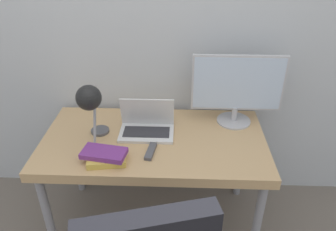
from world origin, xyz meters
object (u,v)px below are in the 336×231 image
at_px(laptop, 147,126).
at_px(desk_lamp, 90,101).
at_px(monitor, 237,87).
at_px(book_stack, 105,156).

distance_m(laptop, desk_lamp, 0.40).
bearing_deg(monitor, desk_lamp, -161.24).
bearing_deg(laptop, monitor, 15.48).
bearing_deg(laptop, desk_lamp, -155.35).
height_order(monitor, book_stack, monitor).
xyz_separation_m(monitor, desk_lamp, (-0.84, -0.29, 0.04)).
relative_size(laptop, desk_lamp, 0.87).
height_order(monitor, desk_lamp, monitor).
xyz_separation_m(laptop, book_stack, (-0.20, -0.29, -0.01)).
bearing_deg(book_stack, monitor, 30.82).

